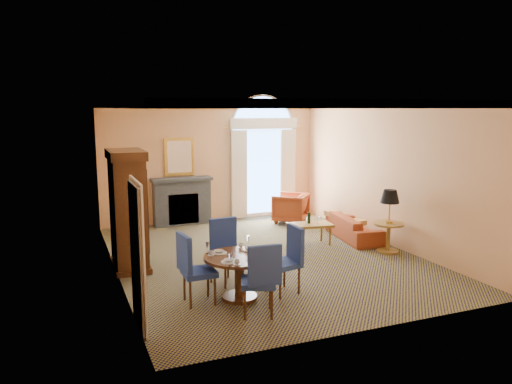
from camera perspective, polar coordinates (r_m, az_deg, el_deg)
name	(u,v)px	position (r m, az deg, el deg)	size (l,w,h in m)	color
ground	(265,257)	(10.54, 1.02, -7.41)	(7.50, 7.50, 0.00)	#151138
room_envelope	(252,135)	(10.70, -0.46, 6.53)	(6.04, 7.52, 3.45)	tan
armoire	(128,212)	(9.89, -14.42, -2.23)	(0.66, 1.17, 2.30)	#3C1F0D
dining_table	(239,267)	(8.17, -1.92, -8.53)	(1.16, 1.16, 0.93)	#3C1F0D
dining_chair_north	(225,246)	(8.97, -3.57, -6.19)	(0.66, 0.66, 1.14)	navy
dining_chair_south	(261,276)	(7.45, 0.60, -9.53)	(0.65, 0.65, 1.14)	navy
dining_chair_east	(289,255)	(8.45, 3.75, -7.21)	(0.60, 0.60, 1.14)	navy
dining_chair_west	(192,264)	(8.01, -7.33, -8.21)	(0.55, 0.54, 1.14)	navy
sofa	(354,227)	(12.12, 11.18, -3.98)	(1.88, 0.74, 0.55)	#9B3D1C
armchair	(291,208)	(13.57, 3.98, -1.83)	(0.85, 0.87, 0.79)	#9B3D1C
coffee_table	(310,225)	(11.37, 6.19, -3.82)	(1.05, 0.68, 0.83)	olive
side_table	(389,213)	(11.04, 14.98, -2.35)	(0.65, 0.65, 1.34)	olive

